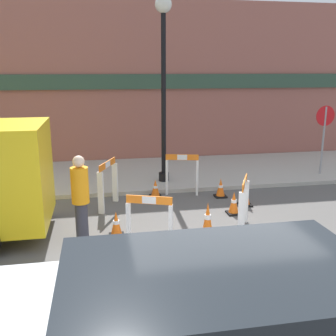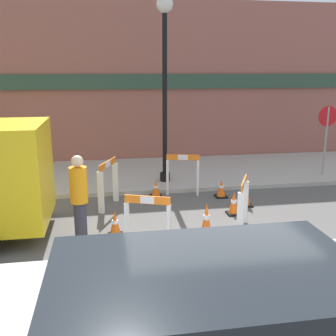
% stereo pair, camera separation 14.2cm
% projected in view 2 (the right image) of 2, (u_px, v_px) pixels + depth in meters
% --- Properties ---
extents(ground_plane, '(60.00, 60.00, 0.00)m').
position_uv_depth(ground_plane, '(206.00, 281.00, 6.13)').
color(ground_plane, '#565451').
extents(sidewalk_slab, '(18.00, 3.88, 0.11)m').
position_uv_depth(sidewalk_slab, '(153.00, 173.00, 12.28)').
color(sidewalk_slab, '#ADA89E').
rests_on(sidewalk_slab, ground_plane).
extents(storefront_facade, '(18.00, 0.22, 5.50)m').
position_uv_depth(storefront_facade, '(145.00, 83.00, 13.54)').
color(storefront_facade, '#93564C').
rests_on(storefront_facade, ground_plane).
extents(streetlamp_post, '(0.44, 0.44, 4.94)m').
position_uv_depth(streetlamp_post, '(165.00, 66.00, 10.47)').
color(streetlamp_post, black).
rests_on(streetlamp_post, sidewalk_slab).
extents(stop_sign, '(0.60, 0.06, 2.06)m').
position_uv_depth(stop_sign, '(327.00, 129.00, 11.62)').
color(stop_sign, gray).
rests_on(stop_sign, sidewalk_slab).
extents(barricade_0, '(0.85, 0.42, 1.00)m').
position_uv_depth(barricade_0, '(148.00, 220.00, 7.19)').
color(barricade_0, white).
rests_on(barricade_0, ground_plane).
extents(barricade_1, '(0.51, 0.86, 1.08)m').
position_uv_depth(barricade_1, '(243.00, 203.00, 7.96)').
color(barricade_1, white).
rests_on(barricade_1, ground_plane).
extents(barricade_2, '(0.86, 0.34, 1.08)m').
position_uv_depth(barricade_2, '(183.00, 173.00, 10.23)').
color(barricade_2, white).
rests_on(barricade_2, ground_plane).
extents(barricade_3, '(0.51, 0.93, 1.13)m').
position_uv_depth(barricade_3, '(108.00, 182.00, 9.30)').
color(barricade_3, white).
rests_on(barricade_3, ground_plane).
extents(traffic_cone_0, '(0.30, 0.30, 0.59)m').
position_uv_depth(traffic_cone_0, '(246.00, 195.00, 9.45)').
color(traffic_cone_0, black).
rests_on(traffic_cone_0, ground_plane).
extents(traffic_cone_1, '(0.30, 0.30, 0.53)m').
position_uv_depth(traffic_cone_1, '(115.00, 224.00, 7.73)').
color(traffic_cone_1, black).
rests_on(traffic_cone_1, ground_plane).
extents(traffic_cone_2, '(0.30, 0.30, 0.70)m').
position_uv_depth(traffic_cone_2, '(206.00, 220.00, 7.72)').
color(traffic_cone_2, black).
rests_on(traffic_cone_2, ground_plane).
extents(traffic_cone_3, '(0.30, 0.30, 0.49)m').
position_uv_depth(traffic_cone_3, '(221.00, 188.00, 10.11)').
color(traffic_cone_3, black).
rests_on(traffic_cone_3, ground_plane).
extents(traffic_cone_4, '(0.30, 0.30, 0.52)m').
position_uv_depth(traffic_cone_4, '(234.00, 204.00, 8.91)').
color(traffic_cone_4, black).
rests_on(traffic_cone_4, ground_plane).
extents(traffic_cone_5, '(0.30, 0.30, 0.46)m').
position_uv_depth(traffic_cone_5, '(156.00, 189.00, 10.13)').
color(traffic_cone_5, black).
rests_on(traffic_cone_5, ground_plane).
extents(person_worker, '(0.44, 0.44, 1.71)m').
position_uv_depth(person_worker, '(79.00, 196.00, 7.29)').
color(person_worker, '#33333D').
rests_on(person_worker, ground_plane).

